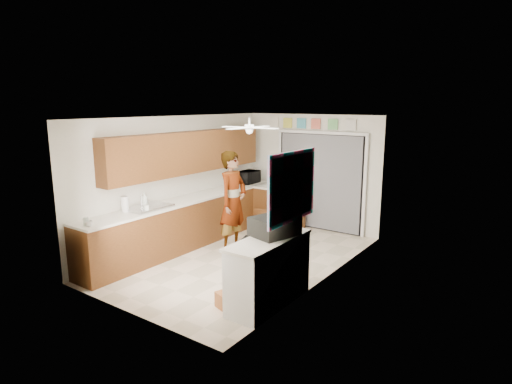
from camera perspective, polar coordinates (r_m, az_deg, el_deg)
The scene contains 42 objects.
floor at distance 7.78m, azimuth -1.72°, elevation -8.82°, with size 5.00×5.00×0.00m, color beige.
ceiling at distance 7.28m, azimuth -1.85°, elevation 9.92°, with size 5.00×5.00×0.00m, color white.
wall_back at distance 9.51m, azimuth 7.34°, elevation 2.70°, with size 3.20×3.20×0.00m, color white.
wall_front at distance 5.70m, azimuth -17.15°, elevation -3.89°, with size 3.20×3.20×0.00m, color white.
wall_left at distance 8.48m, azimuth -10.45°, elevation 1.49°, with size 5.00×5.00×0.00m, color white.
wall_right at distance 6.61m, azimuth 9.36°, elevation -1.37°, with size 5.00×5.00×0.00m, color white.
left_base_cabinets at distance 8.45m, azimuth -8.82°, elevation -4.06°, with size 0.60×4.80×0.90m, color brown.
left_countertop at distance 8.33m, azimuth -8.87°, elevation -0.96°, with size 0.62×4.80×0.04m, color white.
upper_cabinets at distance 8.42m, azimuth -8.85°, elevation 5.26°, with size 0.32×4.00×0.80m, color brown.
sink_basin at distance 7.65m, azimuth -14.09°, elevation -2.04°, with size 0.50×0.76×0.06m, color silver.
faucet at distance 7.77m, azimuth -15.04°, elevation -1.15°, with size 0.03×0.03×0.22m, color silver.
peninsula_base at distance 9.49m, azimuth 3.12°, elevation -2.17°, with size 1.00×0.60×0.90m, color brown.
peninsula_top at distance 9.39m, azimuth 3.15°, elevation 0.62°, with size 1.04×0.64×0.04m, color white.
back_opening_recess at distance 9.41m, azimuth 8.56°, elevation 1.33°, with size 2.00×0.06×2.10m, color black.
curtain_panel at distance 9.37m, azimuth 8.45°, elevation 1.29°, with size 1.90×0.03×2.05m, color gray.
door_trim_left at distance 9.87m, azimuth 3.20°, elevation 1.94°, with size 0.06×0.04×2.10m, color white.
door_trim_right at distance 8.98m, azimuth 14.29°, elevation 0.59°, with size 0.06×0.04×2.10m, color white.
door_trim_head at distance 9.25m, azimuth 8.68°, elevation 7.83°, with size 2.10×0.04×0.06m, color white.
header_frame_0 at distance 9.68m, azimuth 4.24°, elevation 9.17°, with size 0.22×0.02×0.22m, color #D1D145.
header_frame_1 at distance 9.50m, azimuth 6.07°, elevation 9.09°, with size 0.22×0.02×0.22m, color #47A9BF.
header_frame_2 at distance 9.33m, azimuth 7.97°, elevation 9.00°, with size 0.22×0.02×0.22m, color #DE6853.
header_frame_3 at distance 9.16m, azimuth 10.21°, elevation 8.87°, with size 0.22×0.02×0.22m, color #6ABA6C.
header_frame_4 at distance 8.99m, azimuth 12.54°, elevation 8.73°, with size 0.22×0.02×0.22m, color silver.
route66_sign at distance 9.86m, azimuth 2.48°, elevation 9.24°, with size 0.22×0.02×0.26m, color silver.
right_counter_base at distance 5.98m, azimuth 1.73°, elevation -10.72°, with size 0.50×1.40×0.90m, color white.
right_counter_top at distance 5.82m, azimuth 1.68°, elevation -6.42°, with size 0.54×1.44×0.04m, color white.
abstract_painting at distance 5.67m, azimuth 4.86°, elevation 0.70°, with size 0.03×1.15×0.95m, color #F359A4.
ceiling_fan at distance 7.45m, azimuth -0.90°, elevation 8.58°, with size 1.14×1.14×0.24m, color white.
microwave at distance 9.75m, azimuth -1.00°, elevation 2.01°, with size 0.51×0.35×0.28m, color black.
soap_bottle at distance 7.75m, azimuth -14.65°, elevation -0.96°, with size 0.11×0.11×0.28m, color silver.
cup at distance 6.83m, azimuth -21.37°, elevation -3.94°, with size 0.11×0.11×0.08m, color white.
jar_a at distance 7.37m, azimuth -14.36°, elevation -2.19°, with size 0.09×0.09×0.13m, color silver.
jar_b at distance 6.88m, azimuth -21.72°, elevation -3.68°, with size 0.08×0.08×0.12m, color silver.
paper_towel_roll at distance 7.50m, azimuth -17.10°, elevation -1.57°, with size 0.12×0.12×0.26m, color white.
suitcase at distance 5.93m, azimuth 2.51°, elevation -4.53°, with size 0.46×0.62×0.26m, color black.
suitcase_rim at distance 5.96m, azimuth 2.50°, elevation -5.55°, with size 0.44×0.58×0.02m, color yellow.
suitcase_lid at distance 6.10m, azimuth 4.01°, elevation -1.65°, with size 0.42×0.03×0.50m, color black.
cardboard_box at distance 5.98m, azimuth -3.58°, elevation -14.30°, with size 0.35×0.26×0.22m, color #97512F.
navy_crate at distance 6.27m, azimuth -1.13°, elevation -12.82°, with size 0.41×0.34×0.25m, color #151536.
cabinet_door_panel at distance 8.90m, azimuth 1.18°, elevation -4.10°, with size 0.40×0.03×0.60m, color brown.
man at distance 7.95m, azimuth -3.08°, elevation -1.28°, with size 0.69×0.45×1.88m, color white.
dog at distance 7.77m, azimuth -1.26°, elevation -7.26°, with size 0.22×0.51×0.40m, color black.
Camera 1 is at (4.39, -5.81, 2.74)m, focal length 30.00 mm.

